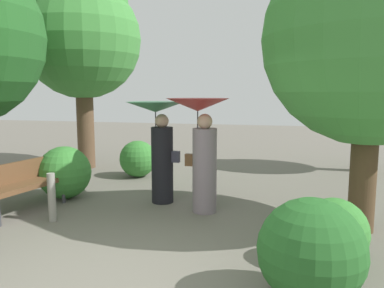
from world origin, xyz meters
name	(u,v)px	position (x,y,z in m)	size (l,w,h in m)	color
ground_plane	(116,279)	(0.00, 0.00, 0.00)	(40.00, 40.00, 0.00)	#6B665B
person_left	(159,137)	(-0.48, 2.88, 1.20)	(1.05, 1.05, 1.82)	black
person_right	(201,138)	(0.37, 2.51, 1.25)	(1.03, 1.03, 1.89)	gray
park_bench	(22,182)	(-2.53, 1.77, 0.51)	(0.76, 1.56, 0.83)	#38383D
tree_near_left	(82,29)	(-3.42, 5.48, 3.60)	(3.00, 3.00, 5.42)	brown
tree_near_right	(370,68)	(3.69, 6.73, 2.60)	(2.08, 2.08, 3.88)	#4C3823
tree_mid_right	(373,19)	(2.81, 2.19, 2.97)	(2.96, 2.96, 4.65)	#4C3823
bush_path_left	(334,232)	(2.29, 0.93, 0.39)	(0.79, 0.79, 0.79)	#387F33
bush_path_right	(138,159)	(-1.66, 4.74, 0.43)	(0.86, 0.86, 0.86)	#387F33
bush_behind_bench	(64,172)	(-2.31, 2.68, 0.50)	(0.99, 0.99, 0.99)	#387F33
bush_far_side	(311,251)	(1.98, 0.03, 0.51)	(1.02, 1.02, 1.02)	#235B23
path_marker_post	(52,197)	(-1.76, 1.47, 0.38)	(0.12, 0.12, 0.76)	gray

